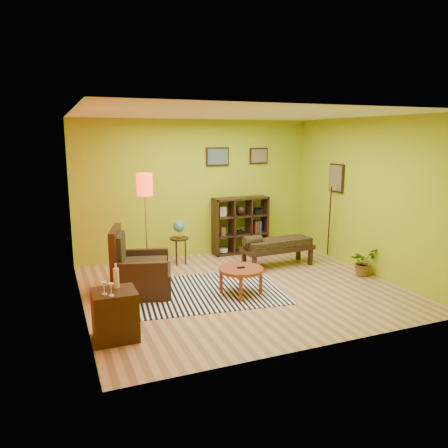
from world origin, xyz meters
name	(u,v)px	position (x,y,z in m)	size (l,w,h in m)	color
ground	(241,287)	(0.00, 0.00, 0.00)	(5.00, 5.00, 0.00)	tan
room_shell	(236,179)	(-0.09, 0.01, 1.80)	(5.04, 4.54, 2.82)	#99B51A
zebra_rug	(208,291)	(-0.57, 0.03, 0.01)	(2.32, 1.79, 0.01)	white
coffee_table	(241,272)	(-0.13, -0.29, 0.37)	(0.71, 0.71, 0.45)	brown
armchair	(138,274)	(-1.62, 0.35, 0.33)	(1.08, 1.07, 1.08)	black
side_cabinet	(115,315)	(-2.20, -1.12, 0.32)	(0.53, 0.48, 0.94)	black
floor_lamp	(145,194)	(-1.35, 0.97, 1.51)	(0.28, 0.28, 1.86)	silver
globe_table	(179,231)	(-0.57, 1.65, 0.67)	(0.36, 0.36, 0.88)	black
cube_shelf	(241,225)	(0.91, 2.03, 0.60)	(1.20, 0.35, 1.20)	black
bench	(276,245)	(1.11, 0.84, 0.42)	(1.45, 0.58, 0.66)	black
potted_plant	(363,265)	(2.30, -0.24, 0.19)	(0.45, 0.50, 0.39)	#26661E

